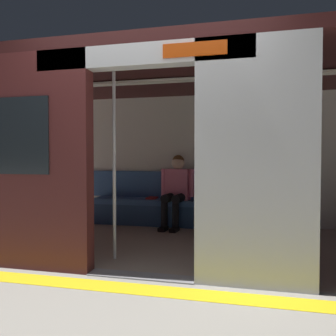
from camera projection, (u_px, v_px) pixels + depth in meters
ground_plane at (141, 277)px, 3.22m from camera, size 60.00×60.00×0.00m
platform_edge_strip at (131, 288)px, 2.92m from camera, size 8.00×0.24×0.01m
train_car at (166, 126)px, 4.43m from camera, size 6.40×2.89×2.27m
bench_seat at (186, 206)px, 5.52m from camera, size 3.16×0.44×0.43m
person_seated at (176, 186)px, 5.49m from camera, size 0.55×0.70×1.16m
handbag at (208, 195)px, 5.48m from camera, size 0.26×0.15×0.17m
book at (152, 198)px, 5.69m from camera, size 0.16×0.23×0.03m
grab_pole_door at (114, 162)px, 3.74m from camera, size 0.04×0.04×2.13m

